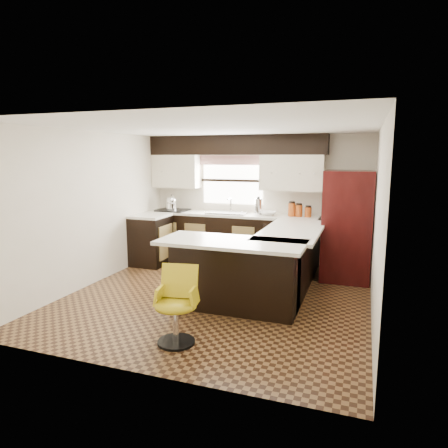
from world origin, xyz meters
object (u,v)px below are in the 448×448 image
at_px(refrigerator, 347,226).
at_px(peninsula_long, 288,261).
at_px(peninsula_return, 235,276).
at_px(bar_chair, 176,306).

bearing_deg(refrigerator, peninsula_long, -132.61).
xyz_separation_m(peninsula_long, peninsula_return, (-0.53, -0.97, 0.00)).
distance_m(refrigerator, bar_chair, 3.46).
relative_size(peninsula_long, bar_chair, 2.31).
xyz_separation_m(peninsula_return, refrigerator, (1.32, 1.84, 0.45)).
bearing_deg(bar_chair, refrigerator, 52.26).
distance_m(peninsula_long, bar_chair, 2.30).
relative_size(peninsula_return, refrigerator, 0.92).
bearing_deg(peninsula_long, refrigerator, 47.39).
height_order(refrigerator, bar_chair, refrigerator).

